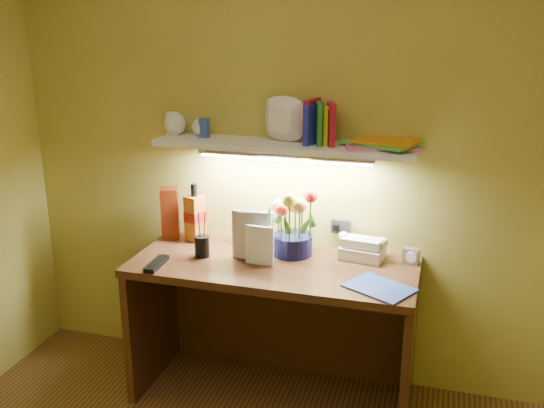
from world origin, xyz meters
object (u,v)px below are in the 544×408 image
Objects in this scene: flower_bouquet at (292,220)px; telephone at (363,246)px; desk_clock at (411,256)px; whisky_bottle at (195,212)px; desk at (273,331)px.

flower_bouquet reaches higher than telephone.
whisky_bottle reaches higher than desk_clock.
desk_clock is 1.15m from whisky_bottle.
flower_bouquet is 0.37m from telephone.
flower_bouquet is 4.64× the size of desk_clock.
whisky_bottle reaches higher than desk.
flower_bouquet reaches higher than desk_clock.
desk is at bearing -21.23° from whisky_bottle.
desk is 4.44× the size of whisky_bottle.
telephone reaches higher than desk_clock.
telephone is at bearing -0.37° from whisky_bottle.
flower_bouquet reaches higher than whisky_bottle.
whisky_bottle is (-1.14, 0.01, 0.12)m from desk_clock.
flower_bouquet is at bearing -5.09° from whisky_bottle.
telephone reaches higher than desk.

